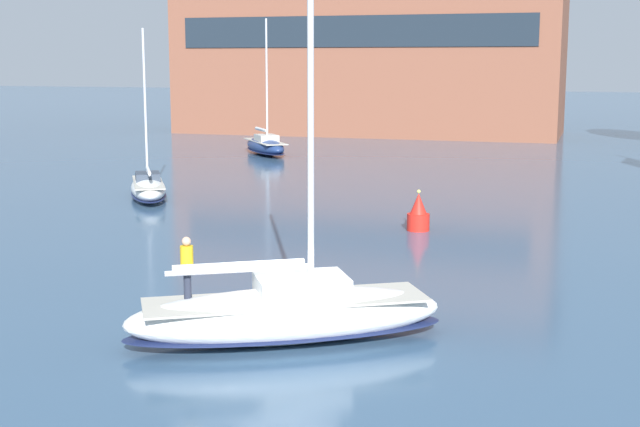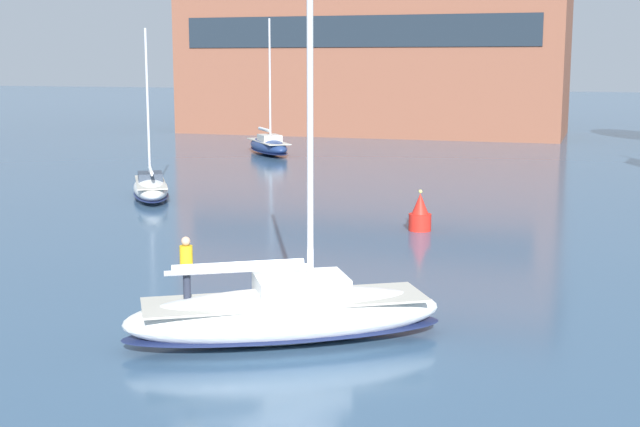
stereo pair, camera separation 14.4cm
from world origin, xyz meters
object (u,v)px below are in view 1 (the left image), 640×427
sailboat_moored_mid_channel (148,187)px  sailboat_moored_near_marina (265,145)px  channel_buoy (418,214)px  sailboat_main (287,312)px

sailboat_moored_mid_channel → sailboat_moored_near_marina: bearing=95.4°
sailboat_moored_mid_channel → channel_buoy: size_ratio=4.99×
sailboat_main → channel_buoy: bearing=89.2°
sailboat_main → sailboat_moored_near_marina: bearing=111.7°
sailboat_moored_near_marina → channel_buoy: size_ratio=5.81×
sailboat_main → sailboat_moored_near_marina: (-17.79, 44.67, -0.09)m
sailboat_moored_near_marina → sailboat_moored_mid_channel: sailboat_moored_near_marina is taller
sailboat_main → sailboat_moored_mid_channel: sailboat_main is taller
sailboat_moored_near_marina → sailboat_moored_mid_channel: size_ratio=1.16×
sailboat_main → channel_buoy: sailboat_main is taller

